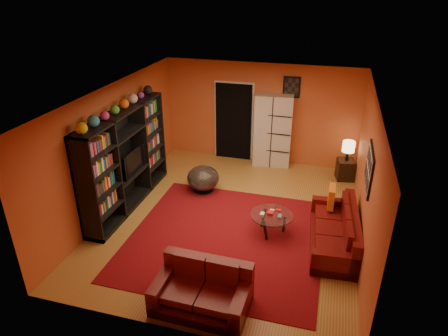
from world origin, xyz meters
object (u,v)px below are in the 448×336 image
(loveseat, at_px, (203,289))
(bowl_chair, at_px, (203,178))
(tv, at_px, (131,161))
(storage_cabinet, at_px, (273,131))
(coffee_table, at_px, (271,217))
(side_table, at_px, (345,170))
(sofa, at_px, (338,232))
(table_lamp, at_px, (349,147))
(entertainment_unit, at_px, (126,159))

(loveseat, distance_m, bowl_chair, 3.55)
(tv, relative_size, bowl_chair, 1.21)
(tv, xyz_separation_m, storage_cabinet, (2.60, 2.70, -0.04))
(loveseat, distance_m, coffee_table, 2.22)
(bowl_chair, distance_m, side_table, 3.49)
(tv, xyz_separation_m, sofa, (4.36, -0.45, -0.69))
(sofa, height_order, storage_cabinet, storage_cabinet)
(bowl_chair, relative_size, table_lamp, 1.52)
(tv, height_order, table_lamp, tv)
(tv, relative_size, sofa, 0.45)
(entertainment_unit, distance_m, tv, 0.13)
(tv, distance_m, bowl_chair, 1.70)
(storage_cabinet, height_order, side_table, storage_cabinet)
(storage_cabinet, distance_m, table_lamp, 1.91)
(bowl_chair, bearing_deg, coffee_table, -35.01)
(entertainment_unit, relative_size, storage_cabinet, 1.60)
(bowl_chair, height_order, side_table, bowl_chair)
(loveseat, bearing_deg, coffee_table, -16.20)
(loveseat, bearing_deg, bowl_chair, 19.78)
(entertainment_unit, height_order, loveseat, entertainment_unit)
(entertainment_unit, bearing_deg, tv, 62.93)
(entertainment_unit, relative_size, sofa, 1.50)
(sofa, xyz_separation_m, side_table, (0.12, 2.80, -0.04))
(entertainment_unit, bearing_deg, side_table, 28.36)
(sofa, relative_size, side_table, 4.01)
(loveseat, height_order, table_lamp, table_lamp)
(entertainment_unit, bearing_deg, table_lamp, 28.36)
(entertainment_unit, relative_size, side_table, 6.00)
(bowl_chair, bearing_deg, sofa, -23.26)
(side_table, bearing_deg, storage_cabinet, 169.22)
(sofa, relative_size, storage_cabinet, 1.07)
(entertainment_unit, xyz_separation_m, tv, (0.05, 0.10, -0.07))
(tv, bearing_deg, bowl_chair, -57.27)
(table_lamp, bearing_deg, side_table, 90.00)
(entertainment_unit, bearing_deg, storage_cabinet, 46.60)
(tv, distance_m, table_lamp, 5.05)
(tv, height_order, coffee_table, tv)
(bowl_chair, bearing_deg, storage_cabinet, 55.46)
(storage_cabinet, bearing_deg, entertainment_unit, -138.39)
(table_lamp, bearing_deg, sofa, -92.43)
(storage_cabinet, height_order, table_lamp, storage_cabinet)
(sofa, relative_size, loveseat, 1.40)
(table_lamp, bearing_deg, storage_cabinet, 169.22)
(table_lamp, bearing_deg, bowl_chair, -154.63)
(entertainment_unit, distance_m, loveseat, 3.55)
(bowl_chair, bearing_deg, side_table, 25.37)
(tv, xyz_separation_m, table_lamp, (4.47, 2.34, -0.13))
(loveseat, bearing_deg, table_lamp, -21.25)
(loveseat, bearing_deg, entertainment_unit, 47.26)
(coffee_table, distance_m, bowl_chair, 2.18)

